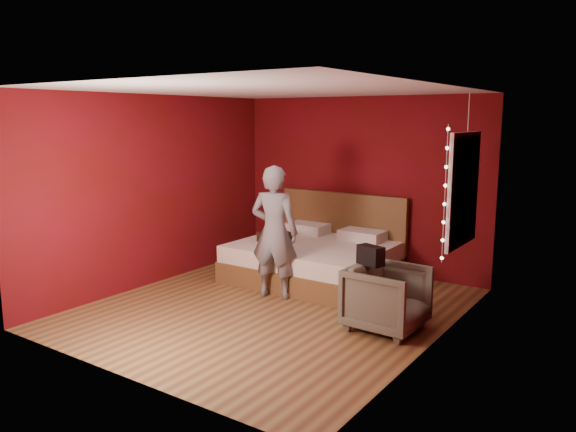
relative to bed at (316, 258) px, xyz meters
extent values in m
plane|color=olive|center=(0.24, -1.40, -0.30)|extent=(4.50, 4.50, 0.00)
cube|color=maroon|center=(0.24, 0.86, 1.00)|extent=(4.00, 0.02, 2.60)
cube|color=maroon|center=(0.24, -3.66, 1.00)|extent=(4.00, 0.02, 2.60)
cube|color=maroon|center=(-1.77, -1.40, 1.00)|extent=(0.02, 4.50, 2.60)
cube|color=maroon|center=(2.25, -1.40, 1.00)|extent=(0.02, 4.50, 2.60)
cube|color=white|center=(0.24, -1.40, 2.31)|extent=(4.00, 4.50, 0.02)
cube|color=white|center=(2.21, -0.50, 1.20)|extent=(0.04, 0.97, 1.27)
cube|color=black|center=(2.20, -0.50, 1.20)|extent=(0.02, 0.85, 1.15)
cube|color=white|center=(2.19, -0.50, 1.20)|extent=(0.03, 0.05, 1.15)
cube|color=white|center=(2.19, -0.50, 1.20)|extent=(0.03, 0.85, 0.05)
cylinder|color=silver|center=(2.18, -1.03, 1.20)|extent=(0.01, 0.01, 1.45)
sphere|color=#FFF2CC|center=(2.18, -1.03, 0.52)|extent=(0.04, 0.04, 0.04)
sphere|color=#FFF2CC|center=(2.18, -1.03, 0.72)|extent=(0.04, 0.04, 0.04)
sphere|color=#FFF2CC|center=(2.18, -1.03, 0.91)|extent=(0.04, 0.04, 0.04)
sphere|color=#FFF2CC|center=(2.18, -1.03, 1.10)|extent=(0.04, 0.04, 0.04)
sphere|color=#FFF2CC|center=(2.18, -1.03, 1.30)|extent=(0.04, 0.04, 0.04)
sphere|color=#FFF2CC|center=(2.18, -1.03, 1.49)|extent=(0.04, 0.04, 0.04)
sphere|color=#FFF2CC|center=(2.18, -1.03, 1.68)|extent=(0.04, 0.04, 0.04)
sphere|color=#FFF2CC|center=(2.18, -1.03, 1.87)|extent=(0.04, 0.04, 0.04)
cube|color=brown|center=(0.00, -0.10, -0.15)|extent=(2.11, 1.79, 0.29)
cube|color=white|center=(0.00, -0.10, 0.11)|extent=(2.06, 1.75, 0.23)
cube|color=brown|center=(0.00, 0.75, 0.28)|extent=(2.11, 0.08, 1.16)
cube|color=silver|center=(-0.47, 0.50, 0.30)|extent=(0.63, 0.40, 0.15)
cube|color=silver|center=(0.47, 0.50, 0.30)|extent=(0.63, 0.40, 0.15)
imported|color=slate|center=(0.00, -1.03, 0.55)|extent=(0.70, 0.54, 1.70)
imported|color=#686552|center=(1.68, -1.27, 0.06)|extent=(0.80, 0.78, 0.71)
cube|color=black|center=(1.50, -1.32, 0.52)|extent=(0.33, 0.23, 0.21)
cube|color=#322010|center=(-0.50, -0.31, 0.29)|extent=(0.49, 0.49, 0.14)
cylinder|color=silver|center=(2.01, 0.19, 2.00)|extent=(0.01, 0.01, 0.60)
imported|color=#1A5D22|center=(2.01, 0.19, 1.53)|extent=(0.38, 0.35, 0.35)
camera|label=1|loc=(4.10, -6.70, 1.99)|focal=35.00mm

